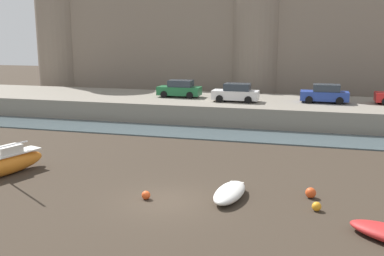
# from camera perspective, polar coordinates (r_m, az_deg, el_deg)

# --- Properties ---
(ground_plane) EXTENTS (160.00, 160.00, 0.00)m
(ground_plane) POSITION_cam_1_polar(r_m,az_deg,el_deg) (21.31, -3.50, -9.28)
(ground_plane) COLOR #382D23
(water_channel) EXTENTS (80.00, 4.50, 0.10)m
(water_channel) POSITION_cam_1_polar(r_m,az_deg,el_deg) (35.01, 4.24, -0.78)
(water_channel) COLOR #47565B
(water_channel) RESTS_ON ground
(quay_road) EXTENTS (61.79, 10.00, 1.77)m
(quay_road) POSITION_cam_1_polar(r_m,az_deg,el_deg) (41.87, 6.16, 2.42)
(quay_road) COLOR gray
(quay_road) RESTS_ON ground
(castle) EXTENTS (56.14, 6.36, 21.90)m
(castle) POSITION_cam_1_polar(r_m,az_deg,el_deg) (51.93, 8.27, 12.03)
(castle) COLOR gray
(castle) RESTS_ON ground
(sailboat_near_channel_right) EXTENTS (2.61, 5.23, 6.81)m
(sailboat_near_channel_right) POSITION_cam_1_polar(r_m,az_deg,el_deg) (26.91, -22.80, -4.16)
(sailboat_near_channel_right) COLOR orange
(sailboat_near_channel_right) RESTS_ON ground
(rowboat_near_channel_left) EXTENTS (1.57, 3.30, 0.61)m
(rowboat_near_channel_left) POSITION_cam_1_polar(r_m,az_deg,el_deg) (21.56, 4.80, -8.13)
(rowboat_near_channel_left) COLOR silver
(rowboat_near_channel_left) RESTS_ON ground
(mooring_buoy_near_shore) EXTENTS (0.42, 0.42, 0.42)m
(mooring_buoy_near_shore) POSITION_cam_1_polar(r_m,az_deg,el_deg) (20.85, 15.54, -9.58)
(mooring_buoy_near_shore) COLOR orange
(mooring_buoy_near_shore) RESTS_ON ground
(mooring_buoy_mid_mud) EXTENTS (0.42, 0.42, 0.42)m
(mooring_buoy_mid_mud) POSITION_cam_1_polar(r_m,az_deg,el_deg) (21.55, -5.87, -8.48)
(mooring_buoy_mid_mud) COLOR #E04C1E
(mooring_buoy_mid_mud) RESTS_ON ground
(mooring_buoy_off_centre) EXTENTS (0.51, 0.51, 0.51)m
(mooring_buoy_off_centre) POSITION_cam_1_polar(r_m,az_deg,el_deg) (22.33, 14.84, -7.96)
(mooring_buoy_off_centre) COLOR #E04C1E
(mooring_buoy_off_centre) RESTS_ON ground
(car_quay_centre_east) EXTENTS (4.11, 1.89, 1.62)m
(car_quay_centre_east) POSITION_cam_1_polar(r_m,az_deg,el_deg) (43.08, -1.58, 4.98)
(car_quay_centre_east) COLOR #1E6638
(car_quay_centre_east) RESTS_ON quay_road
(car_quay_centre_west) EXTENTS (4.11, 1.89, 1.62)m
(car_quay_centre_west) POSITION_cam_1_polar(r_m,az_deg,el_deg) (40.31, 5.59, 4.46)
(car_quay_centre_west) COLOR silver
(car_quay_centre_west) RESTS_ON quay_road
(car_quay_east) EXTENTS (4.11, 1.89, 1.62)m
(car_quay_east) POSITION_cam_1_polar(r_m,az_deg,el_deg) (41.17, 16.52, 4.18)
(car_quay_east) COLOR #263F99
(car_quay_east) RESTS_ON quay_road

